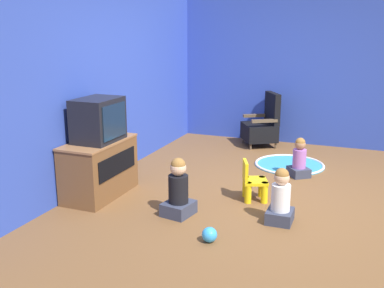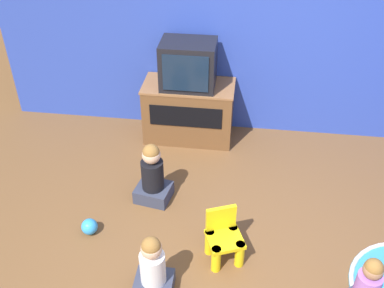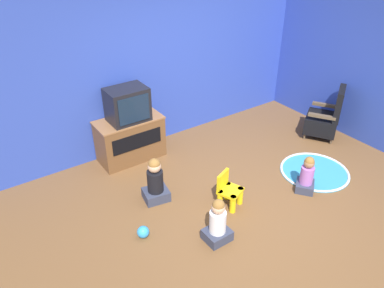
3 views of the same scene
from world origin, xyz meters
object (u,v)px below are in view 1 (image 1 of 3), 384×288
television (98,120)px  black_armchair (262,126)px  child_watching_right (299,160)px  child_watching_left (281,199)px  yellow_kid_chair (253,184)px  tv_cabinet (100,167)px  toy_ball (210,235)px  child_watching_center (178,191)px

television → black_armchair: 3.40m
child_watching_right → child_watching_left: bearing=144.4°
black_armchair → yellow_kid_chair: bearing=-21.0°
tv_cabinet → television: (0.00, -0.02, 0.59)m
black_armchair → toy_ball: bearing=-26.2°
toy_ball → child_watching_center: bearing=47.7°
child_watching_left → child_watching_right: bearing=1.2°
child_watching_left → toy_ball: bearing=142.1°
child_watching_center → child_watching_right: child_watching_center is taller
child_watching_left → toy_ball: size_ratio=4.01×
black_armchair → child_watching_right: size_ratio=1.68×
television → black_armchair: bearing=-22.3°
yellow_kid_chair → toy_ball: bearing=152.5°
black_armchair → child_watching_center: size_ratio=1.42×
toy_ball → child_watching_right: bearing=-11.8°
yellow_kid_chair → child_watching_left: child_watching_left is taller
tv_cabinet → yellow_kid_chair: size_ratio=2.13×
black_armchair → child_watching_right: bearing=-1.4°
television → child_watching_right: size_ratio=1.08×
tv_cabinet → television: bearing=-90.0°
toy_ball → black_armchair: bearing=5.6°
child_watching_center → child_watching_right: bearing=-19.0°
child_watching_center → child_watching_right: 2.10m
tv_cabinet → yellow_kid_chair: (0.54, -1.78, -0.16)m
toy_ball → tv_cabinet: bearing=67.6°
tv_cabinet → toy_ball: tv_cabinet is taller
black_armchair → child_watching_center: (-3.29, 0.16, -0.07)m
child_watching_right → television: bearing=90.1°
television → black_armchair: television is taller
child_watching_right → toy_ball: bearing=130.7°
television → yellow_kid_chair: 1.98m
child_watching_left → child_watching_center: child_watching_center is taller
child_watching_right → toy_ball: 2.38m
tv_cabinet → television: television is taller
child_watching_left → tv_cabinet: bearing=90.0°
child_watching_center → black_armchair: bearing=7.3°
child_watching_center → tv_cabinet: bearing=90.1°
child_watching_center → child_watching_left: bearing=-68.3°
television → child_watching_right: television is taller
tv_cabinet → black_armchair: size_ratio=1.11×
tv_cabinet → yellow_kid_chair: tv_cabinet is taller
toy_ball → yellow_kid_chair: bearing=-5.3°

